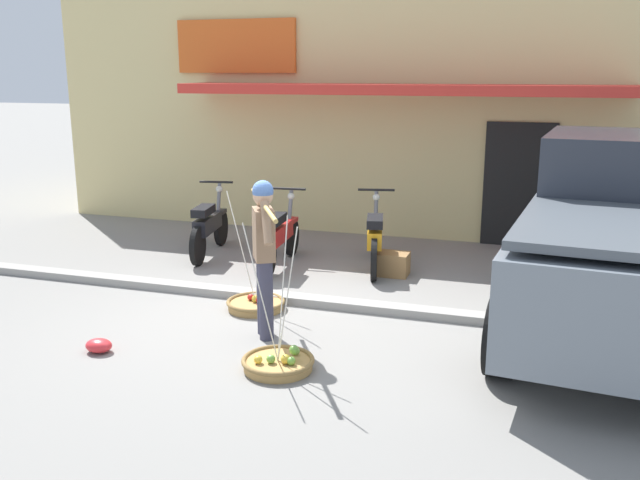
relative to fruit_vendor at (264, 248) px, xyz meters
The scene contains 12 objects.
ground_plane 1.09m from the fruit_vendor, 118.30° to the left, with size 90.00×90.00×0.00m, color gray.
sidewalk_curb 1.47m from the fruit_vendor, 101.41° to the left, with size 20.00×0.24×0.10m, color gray.
fruit_vendor is the anchor object (origin of this frame).
fruit_basket_left_side 1.26m from the fruit_vendor, 59.79° to the right, with size 0.70×0.70×1.45m.
fruit_basket_right_side 1.26m from the fruit_vendor, 119.93° to the left, with size 0.70×0.70×1.45m.
motorcycle_nearest_shop 3.59m from the fruit_vendor, 126.34° to the left, with size 0.55×1.81×1.09m.
motorcycle_second_in_row 2.78m from the fruit_vendor, 107.87° to the left, with size 0.54×1.82×1.09m.
motorcycle_third_in_row 3.01m from the fruit_vendor, 80.19° to the left, with size 0.60×1.79×1.09m.
parked_truck 3.79m from the fruit_vendor, 19.74° to the left, with size 2.50×4.86×2.10m.
storefront_building 7.53m from the fruit_vendor, 86.74° to the left, with size 13.00×6.00×4.20m.
plastic_litter_bag 1.94m from the fruit_vendor, 147.39° to the right, with size 0.28×0.22×0.14m, color red.
wooden_crate 2.91m from the fruit_vendor, 72.86° to the left, with size 0.44×0.36×0.32m, color olive.
Camera 1 is at (2.92, -6.86, 2.78)m, focal length 38.63 mm.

